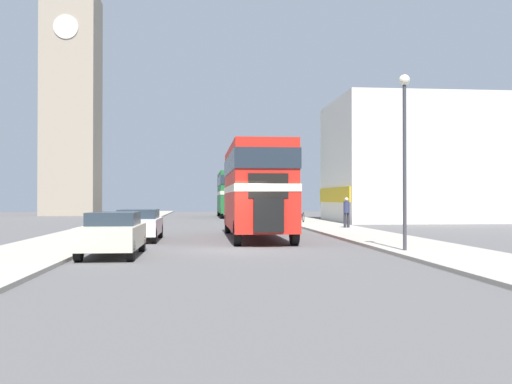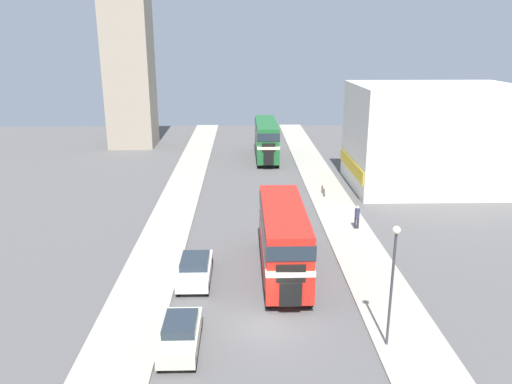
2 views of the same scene
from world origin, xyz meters
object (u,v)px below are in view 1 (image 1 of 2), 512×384
car_parked_mid (139,224)px  street_lamp (405,135)px  bicycle_on_pavement (302,217)px  double_decker_bus (256,185)px  bus_distant (231,191)px  car_parked_near (113,233)px  pedestrian_walking (347,211)px  church_tower (72,39)px

car_parked_mid → street_lamp: 12.19m
car_parked_mid → bicycle_on_pavement: car_parked_mid is taller
double_decker_bus → street_lamp: (4.23, -7.77, 1.47)m
bus_distant → bicycle_on_pavement: bus_distant is taller
bus_distant → car_parked_near: 38.64m
street_lamp → double_decker_bus: bearing=118.6°
bus_distant → street_lamp: (3.81, -38.30, 1.35)m
bicycle_on_pavement → double_decker_bus: bearing=-107.6°
pedestrian_walking → bicycle_on_pavement: pedestrian_walking is taller
street_lamp → bus_distant: bearing=95.7°
bus_distant → church_tower: size_ratio=0.29×
pedestrian_walking → street_lamp: (-1.84, -14.74, 2.83)m
double_decker_bus → car_parked_near: (-5.31, -7.65, -1.75)m
street_lamp → pedestrian_walking: bearing=82.9°
bus_distant → church_tower: (-17.26, 7.93, 16.97)m
bus_distant → bicycle_on_pavement: 15.85m
bicycle_on_pavement → street_lamp: (-0.67, -23.24, 3.47)m
double_decker_bus → car_parked_mid: bearing=-171.0°
bus_distant → church_tower: 25.48m
bus_distant → street_lamp: size_ratio=1.89×
bus_distant → church_tower: church_tower is taller
church_tower → street_lamp: bearing=-65.5°
car_parked_mid → bicycle_on_pavement: (10.16, 16.30, -0.24)m
car_parked_near → car_parked_mid: bearing=89.5°
bus_distant → car_parked_mid: (-5.67, -31.35, -1.88)m
double_decker_bus → pedestrian_walking: bearing=48.9°
bus_distant → bicycle_on_pavement: bearing=-73.4°
car_parked_mid → church_tower: bearing=106.4°
pedestrian_walking → church_tower: (-22.92, 31.49, 18.44)m
double_decker_bus → bus_distant: size_ratio=0.90×
church_tower → car_parked_mid: bearing=-73.6°
car_parked_near → church_tower: size_ratio=0.10×
car_parked_near → double_decker_bus: bearing=55.2°
car_parked_near → church_tower: bearing=104.1°
double_decker_bus → church_tower: bearing=113.7°
pedestrian_walking → church_tower: bearing=126.0°
double_decker_bus → bicycle_on_pavement: 16.35m
pedestrian_walking → street_lamp: bearing=-97.1°
church_tower → car_parked_near: bearing=-75.9°
double_decker_bus → car_parked_mid: 5.61m
double_decker_bus → car_parked_mid: (-5.26, -0.83, -1.76)m
church_tower → bicycle_on_pavement: bearing=-46.6°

